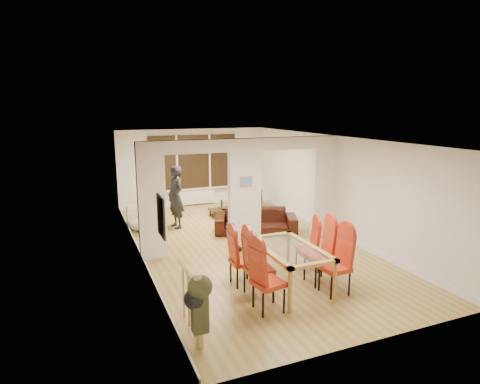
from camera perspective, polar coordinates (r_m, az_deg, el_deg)
floor at (r=9.89m, az=0.65°, el=-7.54°), size 5.00×9.00×0.01m
room_walls at (r=9.54m, az=0.67°, el=-0.16°), size 5.00×9.00×2.60m
divider_wall at (r=9.54m, az=0.67°, el=-0.16°), size 5.00×0.18×2.60m
bay_window_blinds at (r=13.64m, az=-6.65°, el=4.28°), size 3.00×0.08×1.80m
radiator at (r=13.81m, az=-6.48°, el=-0.68°), size 1.40×0.08×0.50m
pendant_light at (r=12.57m, az=-3.97°, el=6.67°), size 0.36×0.36×0.36m
stair_newel at (r=6.20m, az=-7.22°, el=-14.47°), size 0.40×1.20×1.10m
wall_poster at (r=6.52m, az=-11.19°, el=-3.40°), size 0.04×0.52×0.67m
pillar_photo at (r=9.39m, az=0.91°, el=1.51°), size 0.30×0.03×0.25m
dining_table at (r=7.56m, az=6.98°, el=-10.68°), size 0.97×1.72×0.81m
dining_chair_la at (r=6.70m, az=4.11°, el=-12.07°), size 0.54×0.54×1.15m
dining_chair_lb at (r=7.19m, az=2.70°, el=-10.26°), size 0.49×0.49×1.16m
dining_chair_lc at (r=7.65m, az=0.34°, el=-9.29°), size 0.43×0.43×1.06m
dining_chair_ra at (r=7.46m, az=13.35°, el=-9.81°), size 0.48×0.48×1.15m
dining_chair_rb at (r=7.83m, az=11.25°, el=-8.56°), size 0.53×0.53×1.18m
dining_chair_rc at (r=8.34m, az=9.62°, el=-7.77°), size 0.50×0.50×1.02m
sofa at (r=10.80m, az=2.26°, el=-4.10°), size 2.34×1.61×0.64m
armchair at (r=11.28m, az=-13.18°, el=-3.51°), size 1.04×1.05×0.71m
person at (r=11.20m, az=-9.13°, el=-0.72°), size 0.71×0.55×1.75m
television at (r=13.27m, az=2.64°, el=-1.26°), size 0.91×0.51×0.54m
coffee_table at (r=12.42m, az=-1.85°, el=-2.88°), size 1.19×0.87×0.25m
bottle at (r=12.39m, az=-2.62°, el=-1.68°), size 0.07×0.07×0.28m
bowl at (r=12.24m, az=-2.17°, el=-2.38°), size 0.22×0.22×0.06m
shoes at (r=9.51m, az=-0.64°, el=-8.07°), size 0.22×0.24×0.09m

